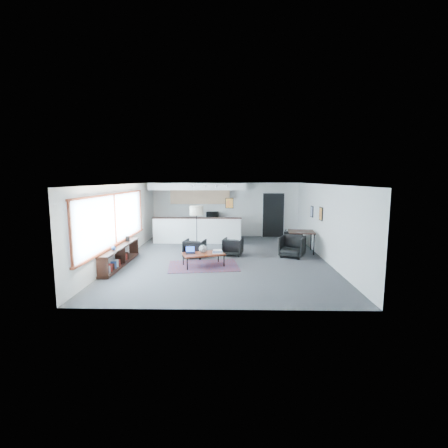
{
  "coord_description": "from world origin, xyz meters",
  "views": [
    {
      "loc": [
        0.28,
        -11.13,
        2.79
      ],
      "look_at": [
        0.02,
        0.4,
        1.17
      ],
      "focal_mm": 26.0,
      "sensor_mm": 36.0,
      "label": 1
    }
  ],
  "objects_px": {
    "dining_chair_near": "(292,247)",
    "microwave": "(212,214)",
    "coffee_table": "(203,254)",
    "armchair_left": "(195,248)",
    "ceramic_pot": "(203,249)",
    "laptop": "(190,251)",
    "floor_lamp": "(197,212)",
    "armchair_right": "(233,246)",
    "dining_table": "(301,233)",
    "book_stack": "(217,251)",
    "dining_chair_far": "(293,239)"
  },
  "relations": [
    {
      "from": "dining_chair_far",
      "to": "microwave",
      "type": "distance_m",
      "value": 4.1
    },
    {
      "from": "coffee_table",
      "to": "dining_chair_far",
      "type": "bearing_deg",
      "value": 21.95
    },
    {
      "from": "armchair_left",
      "to": "dining_table",
      "type": "bearing_deg",
      "value": -156.33
    },
    {
      "from": "ceramic_pot",
      "to": "armchair_right",
      "type": "bearing_deg",
      "value": 56.74
    },
    {
      "from": "armchair_right",
      "to": "dining_chair_near",
      "type": "xyz_separation_m",
      "value": [
        2.12,
        -0.24,
        0.01
      ]
    },
    {
      "from": "ceramic_pot",
      "to": "floor_lamp",
      "type": "relative_size",
      "value": 0.15
    },
    {
      "from": "ceramic_pot",
      "to": "armchair_left",
      "type": "relative_size",
      "value": 0.36
    },
    {
      "from": "dining_chair_near",
      "to": "microwave",
      "type": "distance_m",
      "value": 4.99
    },
    {
      "from": "coffee_table",
      "to": "dining_chair_far",
      "type": "distance_m",
      "value": 4.68
    },
    {
      "from": "ceramic_pot",
      "to": "microwave",
      "type": "relative_size",
      "value": 0.48
    },
    {
      "from": "dining_table",
      "to": "microwave",
      "type": "distance_m",
      "value": 4.72
    },
    {
      "from": "laptop",
      "to": "dining_chair_near",
      "type": "bearing_deg",
      "value": 8.87
    },
    {
      "from": "floor_lamp",
      "to": "dining_table",
      "type": "height_order",
      "value": "floor_lamp"
    },
    {
      "from": "armchair_left",
      "to": "floor_lamp",
      "type": "xyz_separation_m",
      "value": [
        -0.01,
        0.82,
        1.18
      ]
    },
    {
      "from": "coffee_table",
      "to": "armchair_left",
      "type": "xyz_separation_m",
      "value": [
        -0.4,
        1.11,
        -0.03
      ]
    },
    {
      "from": "floor_lamp",
      "to": "dining_table",
      "type": "bearing_deg",
      "value": 2.18
    },
    {
      "from": "coffee_table",
      "to": "dining_chair_near",
      "type": "distance_m",
      "value": 3.34
    },
    {
      "from": "ceramic_pot",
      "to": "dining_chair_near",
      "type": "height_order",
      "value": "dining_chair_near"
    },
    {
      "from": "ceramic_pot",
      "to": "book_stack",
      "type": "xyz_separation_m",
      "value": [
        0.46,
        0.0,
        -0.08
      ]
    },
    {
      "from": "dining_chair_far",
      "to": "book_stack",
      "type": "bearing_deg",
      "value": 59.73
    },
    {
      "from": "coffee_table",
      "to": "armchair_right",
      "type": "relative_size",
      "value": 2.09
    },
    {
      "from": "armchair_left",
      "to": "microwave",
      "type": "xyz_separation_m",
      "value": [
        0.4,
        4.04,
        0.75
      ]
    },
    {
      "from": "ceramic_pot",
      "to": "armchair_right",
      "type": "height_order",
      "value": "armchair_right"
    },
    {
      "from": "dining_table",
      "to": "dining_chair_far",
      "type": "bearing_deg",
      "value": 94.35
    },
    {
      "from": "book_stack",
      "to": "floor_lamp",
      "type": "bearing_deg",
      "value": 114.73
    },
    {
      "from": "armchair_left",
      "to": "armchair_right",
      "type": "bearing_deg",
      "value": -152.67
    },
    {
      "from": "laptop",
      "to": "floor_lamp",
      "type": "distance_m",
      "value": 2.2
    },
    {
      "from": "coffee_table",
      "to": "laptop",
      "type": "relative_size",
      "value": 4.24
    },
    {
      "from": "dining_chair_near",
      "to": "dining_chair_far",
      "type": "xyz_separation_m",
      "value": [
        0.39,
        1.84,
        -0.04
      ]
    },
    {
      "from": "laptop",
      "to": "microwave",
      "type": "bearing_deg",
      "value": 73.98
    },
    {
      "from": "armchair_left",
      "to": "dining_table",
      "type": "relative_size",
      "value": 0.68
    },
    {
      "from": "coffee_table",
      "to": "laptop",
      "type": "distance_m",
      "value": 0.43
    },
    {
      "from": "ceramic_pot",
      "to": "armchair_right",
      "type": "relative_size",
      "value": 0.37
    },
    {
      "from": "armchair_left",
      "to": "dining_chair_near",
      "type": "bearing_deg",
      "value": -167.01
    },
    {
      "from": "ceramic_pot",
      "to": "floor_lamp",
      "type": "bearing_deg",
      "value": 101.98
    },
    {
      "from": "ceramic_pot",
      "to": "book_stack",
      "type": "height_order",
      "value": "ceramic_pot"
    },
    {
      "from": "armchair_right",
      "to": "dining_chair_near",
      "type": "height_order",
      "value": "dining_chair_near"
    },
    {
      "from": "coffee_table",
      "to": "microwave",
      "type": "bearing_deg",
      "value": 69.96
    },
    {
      "from": "book_stack",
      "to": "armchair_left",
      "type": "height_order",
      "value": "armchair_left"
    },
    {
      "from": "dining_chair_near",
      "to": "dining_chair_far",
      "type": "relative_size",
      "value": 1.11
    },
    {
      "from": "book_stack",
      "to": "armchair_right",
      "type": "height_order",
      "value": "armchair_right"
    },
    {
      "from": "armchair_left",
      "to": "laptop",
      "type": "bearing_deg",
      "value": 99.03
    },
    {
      "from": "armchair_left",
      "to": "dining_chair_near",
      "type": "xyz_separation_m",
      "value": [
        3.48,
        0.19,
        -0.0
      ]
    },
    {
      "from": "dining_table",
      "to": "dining_chair_far",
      "type": "xyz_separation_m",
      "value": [
        -0.08,
        1.05,
        -0.42
      ]
    },
    {
      "from": "coffee_table",
      "to": "dining_table",
      "type": "xyz_separation_m",
      "value": [
        3.55,
        2.08,
        0.35
      ]
    },
    {
      "from": "book_stack",
      "to": "armchair_left",
      "type": "bearing_deg",
      "value": 128.93
    },
    {
      "from": "laptop",
      "to": "dining_chair_near",
      "type": "relative_size",
      "value": 0.48
    },
    {
      "from": "book_stack",
      "to": "dining_table",
      "type": "height_order",
      "value": "dining_table"
    },
    {
      "from": "armchair_left",
      "to": "dining_chair_near",
      "type": "relative_size",
      "value": 1.01
    },
    {
      "from": "dining_chair_near",
      "to": "dining_chair_far",
      "type": "distance_m",
      "value": 1.88
    }
  ]
}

